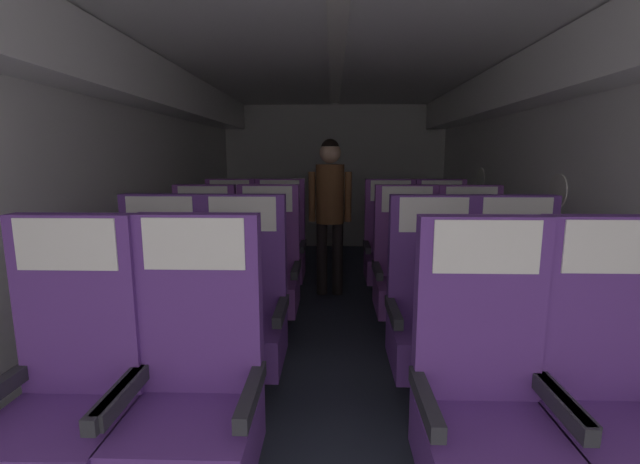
{
  "coord_description": "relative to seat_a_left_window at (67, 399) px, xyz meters",
  "views": [
    {
      "loc": [
        -0.02,
        0.14,
        1.4
      ],
      "look_at": [
        -0.13,
        3.62,
        0.8
      ],
      "focal_mm": 24.39,
      "sensor_mm": 36.0,
      "label": 1
    }
  ],
  "objects": [
    {
      "name": "ground",
      "position": [
        1.03,
        1.83,
        -0.5
      ],
      "size": [
        3.63,
        7.32,
        0.02
      ],
      "primitive_type": "cube",
      "color": "#2D3342"
    },
    {
      "name": "fuselage_shell",
      "position": [
        1.03,
        2.1,
        1.11
      ],
      "size": [
        3.51,
        6.97,
        2.24
      ],
      "color": "silver",
      "rests_on": "ground"
    },
    {
      "name": "seat_a_left_window",
      "position": [
        0.0,
        0.0,
        0.0
      ],
      "size": [
        0.52,
        0.48,
        1.18
      ],
      "color": "#38383D",
      "rests_on": "ground"
    },
    {
      "name": "seat_a_left_aisle",
      "position": [
        0.48,
        0.02,
        0.0
      ],
      "size": [
        0.52,
        0.48,
        1.18
      ],
      "color": "#38383D",
      "rests_on": "ground"
    },
    {
      "name": "seat_a_right_aisle",
      "position": [
        2.05,
        0.01,
        0.0
      ],
      "size": [
        0.52,
        0.48,
        1.18
      ],
      "color": "#38383D",
      "rests_on": "ground"
    },
    {
      "name": "seat_a_right_window",
      "position": [
        1.57,
        -0.0,
        0.0
      ],
      "size": [
        0.52,
        0.48,
        1.18
      ],
      "color": "#38383D",
      "rests_on": "ground"
    },
    {
      "name": "seat_b_left_window",
      "position": [
        0.0,
        0.9,
        0.0
      ],
      "size": [
        0.52,
        0.48,
        1.18
      ],
      "color": "#38383D",
      "rests_on": "ground"
    },
    {
      "name": "seat_b_left_aisle",
      "position": [
        0.49,
        0.9,
        0.0
      ],
      "size": [
        0.52,
        0.48,
        1.18
      ],
      "color": "#38383D",
      "rests_on": "ground"
    },
    {
      "name": "seat_b_right_aisle",
      "position": [
        2.05,
        0.9,
        0.0
      ],
      "size": [
        0.52,
        0.48,
        1.18
      ],
      "color": "#38383D",
      "rests_on": "ground"
    },
    {
      "name": "seat_b_right_window",
      "position": [
        1.58,
        0.89,
        0.0
      ],
      "size": [
        0.52,
        0.48,
        1.18
      ],
      "color": "#38383D",
      "rests_on": "ground"
    },
    {
      "name": "seat_c_left_window",
      "position": [
        -0.01,
        1.77,
        0.0
      ],
      "size": [
        0.52,
        0.48,
        1.18
      ],
      "color": "#38383D",
      "rests_on": "ground"
    },
    {
      "name": "seat_c_left_aisle",
      "position": [
        0.5,
        1.8,
        0.0
      ],
      "size": [
        0.52,
        0.48,
        1.18
      ],
      "color": "#38383D",
      "rests_on": "ground"
    },
    {
      "name": "seat_c_right_aisle",
      "position": [
        2.07,
        1.78,
        0.0
      ],
      "size": [
        0.52,
        0.48,
        1.18
      ],
      "color": "#38383D",
      "rests_on": "ground"
    },
    {
      "name": "seat_c_right_window",
      "position": [
        1.58,
        1.8,
        0.0
      ],
      "size": [
        0.52,
        0.48,
        1.18
      ],
      "color": "#38383D",
      "rests_on": "ground"
    },
    {
      "name": "seat_d_left_window",
      "position": [
        -0.01,
        2.66,
        0.0
      ],
      "size": [
        0.52,
        0.48,
        1.18
      ],
      "color": "#38383D",
      "rests_on": "ground"
    },
    {
      "name": "seat_d_left_aisle",
      "position": [
        0.48,
        2.68,
        0.0
      ],
      "size": [
        0.52,
        0.48,
        1.18
      ],
      "color": "#38383D",
      "rests_on": "ground"
    },
    {
      "name": "seat_d_right_aisle",
      "position": [
        2.06,
        2.67,
        0.0
      ],
      "size": [
        0.52,
        0.48,
        1.18
      ],
      "color": "#38383D",
      "rests_on": "ground"
    },
    {
      "name": "seat_d_right_window",
      "position": [
        1.57,
        2.67,
        0.0
      ],
      "size": [
        0.52,
        0.48,
        1.18
      ],
      "color": "#38383D",
      "rests_on": "ground"
    },
    {
      "name": "flight_attendant",
      "position": [
        0.98,
        2.84,
        0.47
      ],
      "size": [
        0.43,
        0.28,
        1.57
      ],
      "rotation": [
        0.0,
        0.0,
        -0.35
      ],
      "color": "black",
      "rests_on": "ground"
    }
  ]
}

